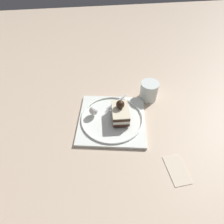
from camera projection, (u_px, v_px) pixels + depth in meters
ground_plane at (116, 125)px, 0.75m from camera, size 2.40×2.40×0.00m
dessert_plate at (112, 119)px, 0.75m from camera, size 0.29×0.29×0.02m
cake_slice at (120, 112)px, 0.73m from camera, size 0.07×0.10×0.07m
whipped_cream_dollop at (93, 111)px, 0.74m from camera, size 0.03×0.03×0.04m
fork at (116, 102)px, 0.80m from camera, size 0.09×0.08×0.00m
drink_glass_near at (149, 92)px, 0.82m from camera, size 0.07×0.07×0.08m
folded_napkin at (177, 170)px, 0.62m from camera, size 0.06×0.11×0.00m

